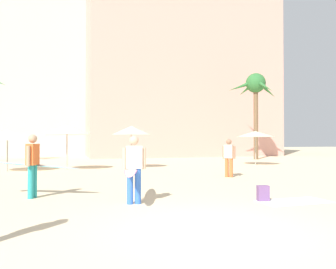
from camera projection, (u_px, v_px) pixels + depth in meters
ground at (212, 231)px, 5.88m from camera, size 120.00×120.00×0.00m
hotel_pink at (177, 67)px, 36.59m from camera, size 19.44×11.33×19.45m
hotel_tower_gray at (30, 60)px, 38.86m from camera, size 12.93×11.18×22.14m
palm_tree_left at (255, 89)px, 27.98m from camera, size 4.93×4.98×7.30m
cafe_umbrella_0 at (67, 129)px, 17.98m from camera, size 2.48×2.48×2.46m
cafe_umbrella_2 at (8, 135)px, 17.09m from camera, size 2.69×2.69×2.16m
cafe_umbrella_3 at (255, 134)px, 21.32m from camera, size 2.45×2.45×2.21m
cafe_umbrella_4 at (131, 130)px, 19.11m from camera, size 2.23×2.23×2.44m
beach_towel at (294, 201)px, 8.68m from camera, size 1.89×0.91×0.01m
backpack at (263, 194)px, 8.73m from camera, size 0.33×0.29×0.42m
person_far_left at (133, 167)px, 8.49m from camera, size 0.96×2.71×1.73m
person_mid_left at (33, 164)px, 9.36m from camera, size 2.72×1.43×1.78m
person_near_right at (229, 156)px, 14.46m from camera, size 0.45×0.53×1.67m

